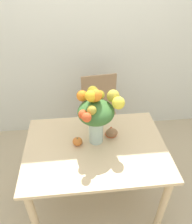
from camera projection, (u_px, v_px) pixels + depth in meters
ground_plane at (96, 199)px, 2.25m from camera, size 12.00×12.00×0.00m
wall_back at (84, 30)px, 2.41m from camera, size 8.00×0.06×2.70m
dining_table at (96, 157)px, 1.86m from camera, size 1.15×0.82×0.77m
flower_vase at (97, 112)px, 1.67m from camera, size 0.35×0.37×0.50m
pumpkin at (78, 141)px, 1.79m from camera, size 0.08×0.08×0.07m
turkey_figurine at (111, 131)px, 1.87m from camera, size 0.11×0.14×0.09m
dining_chair_near_window at (101, 117)px, 2.55m from camera, size 0.46×0.46×0.98m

